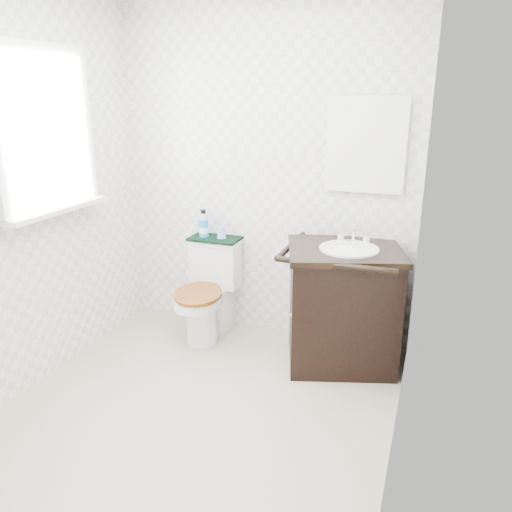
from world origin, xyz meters
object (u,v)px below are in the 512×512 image
Objects in this scene: toilet at (210,294)px; mouthwash_bottle at (204,224)px; vanity at (342,303)px; trash_bin at (311,322)px; cup at (222,232)px.

mouthwash_bottle is at bearing 127.45° from toilet.
toilet is 0.78× the size of vanity.
toilet is 0.79m from trash_bin.
vanity is 1.19m from mouthwash_bottle.
cup is at bearing 168.72° from vanity.
trash_bin is (-0.26, 0.20, -0.28)m from vanity.
mouthwash_bottle reaches higher than toilet.
mouthwash_bottle reaches higher than trash_bin.
trash_bin is at bearing 0.68° from mouthwash_bottle.
cup is at bearing -179.64° from trash_bin.
trash_bin is at bearing 9.56° from toilet.
mouthwash_bottle is at bearing 170.45° from vanity.
vanity is 3.00× the size of trash_bin.
vanity is (1.02, -0.07, 0.11)m from toilet.
mouthwash_bottle is (-0.85, -0.01, 0.68)m from trash_bin.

